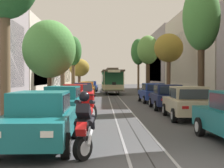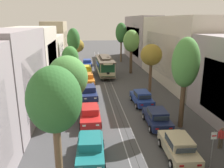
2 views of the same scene
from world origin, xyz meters
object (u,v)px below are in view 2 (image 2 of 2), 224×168
(street_tree_kerb_left_near, at_px, (55,102))
(street_sign_post, at_px, (213,146))
(parked_car_yellow_sixth_left, at_px, (87,70))
(street_tree_kerb_right_mid, at_px, (151,55))
(parked_car_blue_far_left, at_px, (87,63))
(parked_car_orange_fifth_left, at_px, (88,79))
(street_tree_kerb_left_fourth, at_px, (73,41))
(parked_car_beige_second_right, at_px, (178,146))
(cable_car_trolley, at_px, (105,66))
(parked_car_navy_fourth_left, at_px, (89,92))
(street_tree_kerb_left_second, at_px, (68,78))
(street_tree_kerb_left_mid, at_px, (70,58))
(street_tree_kerb_right_second, at_px, (186,64))
(parked_car_red_mid_left, at_px, (90,115))
(street_tree_kerb_right_far, at_px, (121,33))
(street_tree_kerb_right_fourth, at_px, (131,42))
(pedestrian_on_left_pavement, at_px, (221,137))
(parked_car_teal_second_left, at_px, (90,148))
(parked_car_blue_fourth_right, at_px, (142,98))
(street_tree_kerb_left_far, at_px, (76,46))

(street_tree_kerb_left_near, relative_size, street_sign_post, 2.70)
(parked_car_yellow_sixth_left, height_order, street_sign_post, street_sign_post)
(street_tree_kerb_right_mid, bearing_deg, street_tree_kerb_left_near, -118.21)
(parked_car_blue_far_left, xyz_separation_m, street_tree_kerb_left_near, (-1.83, -36.04, 4.85))
(parked_car_orange_fifth_left, relative_size, street_sign_post, 1.62)
(street_tree_kerb_left_fourth, height_order, street_sign_post, street_tree_kerb_left_fourth)
(parked_car_beige_second_right, xyz_separation_m, street_sign_post, (1.46, -1.65, 0.89))
(cable_car_trolley, relative_size, street_sign_post, 3.37)
(parked_car_blue_far_left, relative_size, street_sign_post, 1.61)
(parked_car_navy_fourth_left, distance_m, street_tree_kerb_left_second, 6.81)
(street_tree_kerb_left_mid, bearing_deg, parked_car_orange_fifth_left, 47.55)
(parked_car_navy_fourth_left, bearing_deg, street_tree_kerb_right_second, -47.49)
(parked_car_red_mid_left, distance_m, street_tree_kerb_right_far, 33.44)
(parked_car_beige_second_right, height_order, street_sign_post, street_sign_post)
(street_tree_kerb_right_mid, bearing_deg, street_tree_kerb_right_far, 90.80)
(street_tree_kerb_left_near, relative_size, street_tree_kerb_right_fourth, 0.96)
(street_tree_kerb_right_fourth, distance_m, pedestrian_on_left_pavement, 26.11)
(street_tree_kerb_right_mid, relative_size, cable_car_trolley, 0.69)
(street_tree_kerb_left_fourth, distance_m, street_tree_kerb_right_far, 13.68)
(street_tree_kerb_left_near, height_order, street_tree_kerb_right_mid, street_tree_kerb_left_near)
(pedestrian_on_left_pavement, relative_size, street_sign_post, 0.62)
(parked_car_yellow_sixth_left, relative_size, parked_car_beige_second_right, 0.99)
(parked_car_orange_fifth_left, distance_m, parked_car_beige_second_right, 20.73)
(parked_car_navy_fourth_left, distance_m, street_tree_kerb_left_mid, 5.89)
(parked_car_blue_far_left, distance_m, street_tree_kerb_left_fourth, 6.42)
(cable_car_trolley, relative_size, pedestrian_on_left_pavement, 5.47)
(parked_car_teal_second_left, distance_m, parked_car_beige_second_right, 6.11)
(parked_car_yellow_sixth_left, relative_size, street_sign_post, 1.61)
(parked_car_beige_second_right, bearing_deg, street_tree_kerb_left_second, 136.18)
(parked_car_red_mid_left, relative_size, parked_car_navy_fourth_left, 0.99)
(parked_car_blue_far_left, relative_size, street_tree_kerb_right_second, 0.55)
(street_tree_kerb_right_second, xyz_separation_m, street_sign_post, (-0.61, -6.18, -4.01))
(parked_car_blue_fourth_right, height_order, street_tree_kerb_left_far, street_tree_kerb_left_far)
(street_tree_kerb_left_fourth, bearing_deg, parked_car_beige_second_right, -74.24)
(street_tree_kerb_left_second, distance_m, street_tree_kerb_right_mid, 12.77)
(parked_car_orange_fifth_left, xyz_separation_m, street_tree_kerb_left_mid, (-2.30, -2.51, 3.53))
(parked_car_yellow_sixth_left, relative_size, street_tree_kerb_left_mid, 0.73)
(parked_car_blue_fourth_right, height_order, street_tree_kerb_left_second, street_tree_kerb_left_second)
(parked_car_teal_second_left, xyz_separation_m, parked_car_red_mid_left, (0.13, 5.83, 0.00))
(parked_car_orange_fifth_left, xyz_separation_m, parked_car_yellow_sixth_left, (-0.15, 6.20, 0.00))
(parked_car_orange_fifth_left, bearing_deg, parked_car_navy_fourth_left, -89.76)
(street_tree_kerb_right_mid, height_order, pedestrian_on_left_pavement, street_tree_kerb_right_mid)
(parked_car_yellow_sixth_left, bearing_deg, parked_car_teal_second_left, -90.01)
(street_tree_kerb_left_near, relative_size, cable_car_trolley, 0.80)
(parked_car_navy_fourth_left, bearing_deg, parked_car_orange_fifth_left, 90.24)
(parked_car_blue_far_left, height_order, street_tree_kerb_right_fourth, street_tree_kerb_right_fourth)
(parked_car_orange_fifth_left, height_order, street_sign_post, street_sign_post)
(street_tree_kerb_left_near, distance_m, street_tree_kerb_left_second, 11.10)
(street_tree_kerb_right_fourth, bearing_deg, street_tree_kerb_left_second, -117.64)
(street_tree_kerb_left_second, bearing_deg, pedestrian_on_left_pavement, -30.98)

